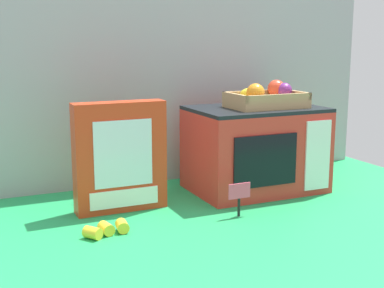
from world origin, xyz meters
name	(u,v)px	position (x,y,z in m)	size (l,w,h in m)	color
ground_plane	(200,197)	(0.00, 0.00, 0.00)	(1.70, 1.70, 0.00)	#219E54
display_back_panel	(169,83)	(0.00, 0.27, 0.35)	(1.61, 0.03, 0.71)	#A0A3A8
toy_microwave	(255,149)	(0.21, 0.01, 0.14)	(0.43, 0.30, 0.29)	red
food_groups_crate	(267,98)	(0.24, -0.01, 0.32)	(0.25, 0.16, 0.09)	tan
cookie_set_box	(120,157)	(-0.27, -0.02, 0.16)	(0.28, 0.07, 0.33)	red
price_sign	(239,194)	(0.02, -0.22, 0.07)	(0.07, 0.01, 0.10)	black
loose_toy_banana	(107,229)	(-0.37, -0.21, 0.02)	(0.13, 0.07, 0.03)	yellow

